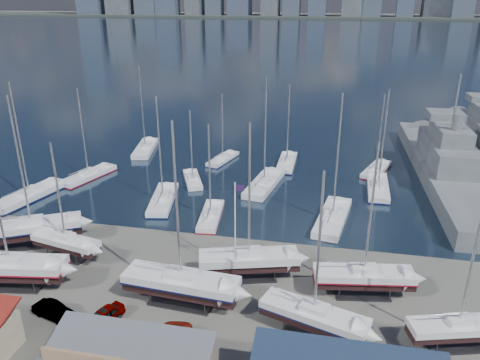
% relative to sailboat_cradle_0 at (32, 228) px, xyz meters
% --- Properties ---
extents(ground, '(1400.00, 1400.00, 0.00)m').
position_rel_sailboat_cradle_0_xyz_m(ground, '(20.23, -3.60, -2.17)').
color(ground, '#605E59').
rests_on(ground, ground).
extents(water, '(1400.00, 600.00, 0.40)m').
position_rel_sailboat_cradle_0_xyz_m(water, '(20.23, 306.40, -2.32)').
color(water, '#1A253D').
rests_on(water, ground).
extents(far_shore, '(1400.00, 80.00, 2.20)m').
position_rel_sailboat_cradle_0_xyz_m(far_shore, '(20.23, 566.40, -1.07)').
color(far_shore, '#2D332D').
rests_on(far_shore, ground).
extents(sailboat_cradle_0, '(11.34, 8.17, 17.97)m').
position_rel_sailboat_cradle_0_xyz_m(sailboat_cradle_0, '(0.00, 0.00, 0.00)').
color(sailboat_cradle_0, '#2D2D33').
rests_on(sailboat_cradle_0, ground).
extents(sailboat_cradle_1, '(11.57, 4.80, 17.98)m').
position_rel_sailboat_cradle_0_xyz_m(sailboat_cradle_1, '(2.98, -8.04, 0.00)').
color(sailboat_cradle_1, '#2D2D33').
rests_on(sailboat_cradle_1, ground).
extents(sailboat_cradle_2, '(8.52, 3.99, 13.62)m').
position_rel_sailboat_cradle_0_xyz_m(sailboat_cradle_2, '(5.50, -1.87, -0.22)').
color(sailboat_cradle_2, '#2D2D33').
rests_on(sailboat_cradle_2, ground).
extents(sailboat_cradle_3, '(11.54, 4.03, 18.13)m').
position_rel_sailboat_cradle_0_xyz_m(sailboat_cradle_3, '(20.80, -7.24, 0.01)').
color(sailboat_cradle_3, '#2D2D33').
rests_on(sailboat_cradle_3, ground).
extents(sailboat_cradle_4, '(10.73, 5.62, 16.80)m').
position_rel_sailboat_cradle_0_xyz_m(sailboat_cradle_4, '(26.37, -1.70, -0.06)').
color(sailboat_cradle_4, '#2D2D33').
rests_on(sailboat_cradle_4, ground).
extents(sailboat_cradle_5, '(9.89, 5.56, 15.45)m').
position_rel_sailboat_cradle_0_xyz_m(sailboat_cradle_5, '(33.53, -9.44, -0.13)').
color(sailboat_cradle_5, '#2D2D33').
rests_on(sailboat_cradle_5, ground).
extents(sailboat_cradle_6, '(10.12, 4.23, 15.87)m').
position_rel_sailboat_cradle_0_xyz_m(sailboat_cradle_6, '(37.97, -2.41, -0.11)').
color(sailboat_cradle_6, '#2D2D33').
rests_on(sailboat_cradle_6, ground).
extents(sailboat_cradle_7, '(8.53, 4.44, 13.61)m').
position_rel_sailboat_cradle_0_xyz_m(sailboat_cradle_7, '(45.41, -8.47, -0.22)').
color(sailboat_cradle_7, '#2D2D33').
rests_on(sailboat_cradle_7, ground).
extents(sailboat_moored_0, '(6.13, 12.40, 17.85)m').
position_rel_sailboat_cradle_0_xyz_m(sailboat_moored_0, '(-8.64, 11.79, -1.86)').
color(sailboat_moored_0, black).
rests_on(sailboat_moored_0, water).
extents(sailboat_moored_1, '(5.81, 10.59, 15.25)m').
position_rel_sailboat_cradle_0_xyz_m(sailboat_moored_1, '(-4.32, 21.04, -1.87)').
color(sailboat_moored_1, black).
rests_on(sailboat_moored_1, water).
extents(sailboat_moored_2, '(5.13, 11.38, 16.61)m').
position_rel_sailboat_cradle_0_xyz_m(sailboat_moored_2, '(-0.62, 35.99, -1.85)').
color(sailboat_moored_2, black).
rests_on(sailboat_moored_2, water).
extents(sailboat_moored_3, '(4.99, 11.16, 16.12)m').
position_rel_sailboat_cradle_0_xyz_m(sailboat_moored_3, '(10.91, 14.32, -1.86)').
color(sailboat_moored_3, black).
rests_on(sailboat_moored_3, water).
extents(sailboat_moored_4, '(5.30, 8.28, 12.16)m').
position_rel_sailboat_cradle_0_xyz_m(sailboat_moored_4, '(12.72, 22.83, -1.85)').
color(sailboat_moored_4, black).
rests_on(sailboat_moored_4, water).
extents(sailboat_moored_5, '(4.47, 8.74, 12.58)m').
position_rel_sailboat_cradle_0_xyz_m(sailboat_moored_5, '(15.11, 33.38, -1.86)').
color(sailboat_moored_5, black).
rests_on(sailboat_moored_5, water).
extents(sailboat_moored_6, '(3.51, 9.27, 13.53)m').
position_rel_sailboat_cradle_0_xyz_m(sailboat_moored_6, '(18.90, 10.77, -1.87)').
color(sailboat_moored_6, black).
rests_on(sailboat_moored_6, water).
extents(sailboat_moored_7, '(5.09, 12.16, 17.81)m').
position_rel_sailboat_cradle_0_xyz_m(sailboat_moored_7, '(24.19, 23.05, -1.85)').
color(sailboat_moored_7, black).
rests_on(sailboat_moored_7, water).
extents(sailboat_moored_8, '(2.79, 9.91, 14.82)m').
position_rel_sailboat_cradle_0_xyz_m(sailboat_moored_8, '(26.52, 33.63, -1.87)').
color(sailboat_moored_8, black).
rests_on(sailboat_moored_8, water).
extents(sailboat_moored_9, '(5.05, 12.12, 17.75)m').
position_rel_sailboat_cradle_0_xyz_m(sailboat_moored_9, '(34.78, 13.20, -1.85)').
color(sailboat_moored_9, black).
rests_on(sailboat_moored_9, water).
extents(sailboat_moored_10, '(3.32, 10.91, 16.20)m').
position_rel_sailboat_cradle_0_xyz_m(sailboat_moored_10, '(41.30, 25.19, -1.86)').
color(sailboat_moored_10, black).
rests_on(sailboat_moored_10, water).
extents(sailboat_moored_11, '(5.69, 9.54, 13.79)m').
position_rel_sailboat_cradle_0_xyz_m(sailboat_moored_11, '(41.57, 33.26, -1.87)').
color(sailboat_moored_11, black).
rests_on(sailboat_moored_11, water).
extents(naval_ship_east, '(9.11, 49.42, 18.43)m').
position_rel_sailboat_cradle_0_xyz_m(naval_ship_east, '(52.12, 32.83, -0.51)').
color(naval_ship_east, slate).
rests_on(naval_ship_east, water).
extents(car_a, '(3.22, 4.60, 1.45)m').
position_rel_sailboat_cradle_0_xyz_m(car_a, '(14.79, -11.65, -1.45)').
color(car_a, gray).
rests_on(car_a, ground).
extents(car_b, '(4.50, 2.58, 1.40)m').
position_rel_sailboat_cradle_0_xyz_m(car_b, '(9.91, -11.77, -1.47)').
color(car_b, gray).
rests_on(car_b, ground).
extents(car_c, '(3.42, 5.99, 1.58)m').
position_rel_sailboat_cradle_0_xyz_m(car_c, '(22.26, -14.06, -1.38)').
color(car_c, gray).
rests_on(car_c, ground).
extents(flagpole, '(0.96, 0.12, 10.81)m').
position_rel_sailboat_cradle_0_xyz_m(flagpole, '(25.04, -1.93, 3.98)').
color(flagpole, white).
rests_on(flagpole, ground).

